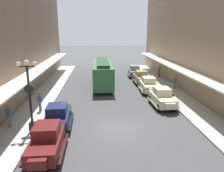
{
  "coord_description": "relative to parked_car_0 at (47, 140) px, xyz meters",
  "views": [
    {
      "loc": [
        -1.55,
        -15.22,
        7.24
      ],
      "look_at": [
        0.0,
        6.0,
        1.8
      ],
      "focal_mm": 34.51,
      "sensor_mm": 36.0,
      "label": 1
    }
  ],
  "objects": [
    {
      "name": "pedestrian_2",
      "position": [
        -2.15,
        7.13,
        0.07
      ],
      "size": [
        0.36,
        0.28,
        1.67
      ],
      "color": "slate",
      "rests_on": "sidewalk_left"
    },
    {
      "name": "pedestrian_3",
      "position": [
        12.85,
        13.81,
        0.07
      ],
      "size": [
        0.36,
        0.28,
        1.67
      ],
      "color": "slate",
      "rests_on": "sidewalk_right"
    },
    {
      "name": "sidewalk_left",
      "position": [
        -2.9,
        3.37,
        -0.87
      ],
      "size": [
        3.0,
        60.0,
        0.15
      ],
      "primitive_type": "cube",
      "color": "#B7B5AD",
      "rests_on": "ground"
    },
    {
      "name": "parked_car_3",
      "position": [
        0.0,
        3.9,
        0.0
      ],
      "size": [
        2.24,
        4.3,
        1.84
      ],
      "color": "#19234C",
      "rests_on": "ground"
    },
    {
      "name": "lamp_post_with_clock",
      "position": [
        -1.8,
        3.4,
        2.04
      ],
      "size": [
        1.42,
        0.44,
        5.16
      ],
      "color": "black",
      "rests_on": "sidewalk_left"
    },
    {
      "name": "parked_car_4",
      "position": [
        9.21,
        22.14,
        0.0
      ],
      "size": [
        2.31,
        4.32,
        1.84
      ],
      "color": "slate",
      "rests_on": "ground"
    },
    {
      "name": "parked_car_5",
      "position": [
        9.33,
        13.0,
        0.0
      ],
      "size": [
        2.25,
        4.3,
        1.84
      ],
      "color": "beige",
      "rests_on": "ground"
    },
    {
      "name": "parked_car_1",
      "position": [
        9.34,
        17.35,
        0.0
      ],
      "size": [
        2.21,
        4.28,
        1.84
      ],
      "color": "#997F5B",
      "rests_on": "ground"
    },
    {
      "name": "pedestrian_0",
      "position": [
        12.95,
        21.04,
        0.07
      ],
      "size": [
        0.36,
        0.28,
        1.67
      ],
      "color": "#2D2D33",
      "rests_on": "sidewalk_right"
    },
    {
      "name": "parked_car_2",
      "position": [
        9.46,
        7.92,
        0.0
      ],
      "size": [
        2.26,
        4.3,
        1.84
      ],
      "color": "beige",
      "rests_on": "ground"
    },
    {
      "name": "ground_plane",
      "position": [
        4.6,
        3.37,
        -0.94
      ],
      "size": [
        200.0,
        200.0,
        0.0
      ],
      "primitive_type": "plane",
      "color": "#424244"
    },
    {
      "name": "fire_hydrant",
      "position": [
        10.95,
        9.06,
        -0.38
      ],
      "size": [
        0.24,
        0.24,
        0.82
      ],
      "color": "#B21E19",
      "rests_on": "sidewalk_right"
    },
    {
      "name": "streetcar",
      "position": [
        3.84,
        16.47,
        0.96
      ],
      "size": [
        2.54,
        9.61,
        3.46
      ],
      "color": "#33723F",
      "rests_on": "ground"
    },
    {
      "name": "pedestrian_1",
      "position": [
        -3.61,
        3.78,
        0.05
      ],
      "size": [
        0.36,
        0.24,
        1.64
      ],
      "color": "slate",
      "rests_on": "sidewalk_left"
    },
    {
      "name": "sidewalk_right",
      "position": [
        12.1,
        3.37,
        -0.87
      ],
      "size": [
        3.0,
        60.0,
        0.15
      ],
      "primitive_type": "cube",
      "color": "#B7B5AD",
      "rests_on": "ground"
    },
    {
      "name": "parked_car_0",
      "position": [
        0.0,
        0.0,
        0.0
      ],
      "size": [
        2.16,
        4.27,
        1.84
      ],
      "color": "#591919",
      "rests_on": "ground"
    }
  ]
}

